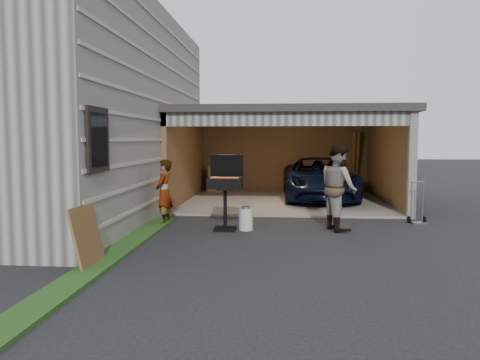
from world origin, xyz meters
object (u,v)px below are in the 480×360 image
at_px(plywood_panel, 87,237).
at_px(minivan, 319,180).
at_px(woman, 164,192).
at_px(bbq_grill, 225,186).
at_px(propane_tank, 246,219).
at_px(man, 339,187).
at_px(hand_truck, 418,215).

bearing_deg(plywood_panel, minivan, 63.06).
bearing_deg(plywood_panel, woman, 85.36).
distance_m(woman, plywood_panel, 3.72).
height_order(bbq_grill, propane_tank, bbq_grill).
bearing_deg(man, propane_tank, 77.21).
height_order(man, hand_truck, man).
distance_m(woman, propane_tank, 2.08).
bearing_deg(hand_truck, propane_tank, -172.23).
bearing_deg(plywood_panel, man, 38.77).
relative_size(woman, plywood_panel, 1.55).
height_order(minivan, hand_truck, minivan).
bearing_deg(propane_tank, woman, 166.36).
height_order(minivan, man, man).
relative_size(man, bbq_grill, 1.15).
relative_size(propane_tank, plywood_panel, 0.48).
bearing_deg(bbq_grill, minivan, 64.54).
bearing_deg(hand_truck, minivan, 108.26).
xyz_separation_m(minivan, hand_truck, (2.02, -3.99, -0.48)).
xyz_separation_m(woman, bbq_grill, (1.50, -0.49, 0.22)).
bearing_deg(bbq_grill, hand_truck, 14.92).
relative_size(minivan, bbq_grill, 2.93).
distance_m(minivan, propane_tank, 5.57).
bearing_deg(minivan, hand_truck, -63.47).
distance_m(minivan, woman, 6.15).
bearing_deg(man, bbq_grill, 76.32).
xyz_separation_m(bbq_grill, propane_tank, (0.45, 0.01, -0.75)).
bearing_deg(propane_tank, minivan, 68.73).
height_order(minivan, bbq_grill, bbq_grill).
xyz_separation_m(man, hand_truck, (1.99, 0.96, -0.76)).
relative_size(bbq_grill, hand_truck, 1.64).
relative_size(woman, bbq_grill, 0.92).
relative_size(man, propane_tank, 3.99).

